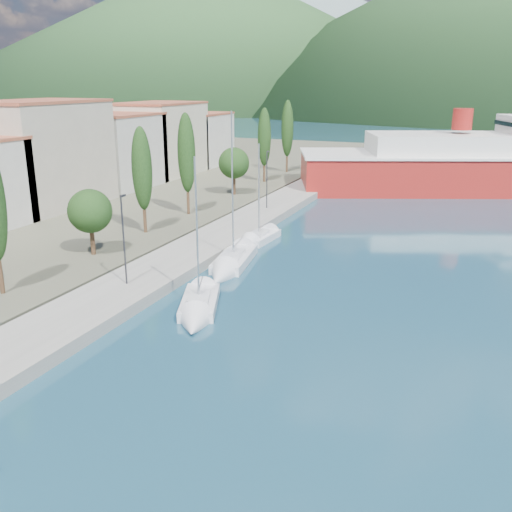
% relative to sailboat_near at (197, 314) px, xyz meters
% --- Properties ---
extents(ground, '(1400.00, 1400.00, 0.00)m').
position_rel_sailboat_near_xyz_m(ground, '(2.75, 108.88, -0.29)').
color(ground, navy).
extents(quay, '(5.00, 88.00, 0.80)m').
position_rel_sailboat_near_xyz_m(quay, '(-6.25, 14.88, 0.11)').
color(quay, gray).
rests_on(quay, ground).
extents(town_buildings, '(9.20, 69.20, 11.30)m').
position_rel_sailboat_near_xyz_m(town_buildings, '(-29.25, 25.78, 5.28)').
color(town_buildings, beige).
rests_on(town_buildings, land_strip).
extents(tree_row, '(3.71, 64.42, 10.54)m').
position_rel_sailboat_near_xyz_m(tree_row, '(-12.85, 20.83, 5.59)').
color(tree_row, '#47301E').
rests_on(tree_row, land_strip).
extents(lamp_posts, '(0.15, 46.61, 6.06)m').
position_rel_sailboat_near_xyz_m(lamp_posts, '(-6.25, 3.70, 3.79)').
color(lamp_posts, '#2D2D33').
rests_on(lamp_posts, quay).
extents(sailboat_near, '(4.74, 7.62, 10.54)m').
position_rel_sailboat_near_xyz_m(sailboat_near, '(0.00, 0.00, 0.00)').
color(sailboat_near, silver).
rests_on(sailboat_near, ground).
extents(sailboat_mid, '(3.80, 9.13, 12.76)m').
position_rel_sailboat_near_xyz_m(sailboat_mid, '(-2.03, 8.75, 0.02)').
color(sailboat_mid, silver).
rests_on(sailboat_mid, ground).
extents(sailboat_far, '(2.49, 6.63, 9.57)m').
position_rel_sailboat_near_xyz_m(sailboat_far, '(-3.14, 16.32, -0.01)').
color(sailboat_far, silver).
rests_on(sailboat_far, ground).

